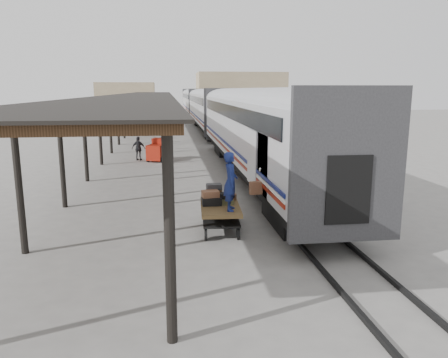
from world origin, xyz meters
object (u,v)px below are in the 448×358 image
pedestrian (139,149)px  luggage_tug (158,151)px  porter (231,181)px  baggage_cart (220,211)px

pedestrian → luggage_tug: bearing=-177.0°
porter → pedestrian: porter is taller
luggage_tug → baggage_cart: bearing=-60.2°
pedestrian → baggage_cart: bearing=119.8°
luggage_tug → pedestrian: (-1.26, 0.30, 0.13)m
baggage_cart → pedestrian: size_ratio=1.58×
porter → pedestrian: (-3.81, 15.70, -1.00)m
baggage_cart → porter: bearing=-65.6°
porter → luggage_tug: bearing=17.9°
baggage_cart → luggage_tug: 14.93m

